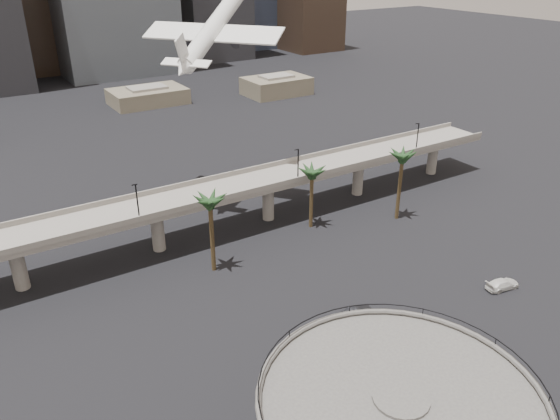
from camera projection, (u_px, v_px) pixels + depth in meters
overpass at (215, 197)px, 96.31m from camera, size 130.00×9.30×14.70m
palm_trees at (314, 178)px, 93.45m from camera, size 42.40×10.40×14.00m
low_buildings at (110, 107)px, 167.95m from camera, size 135.00×27.50×6.80m
airborne_jet at (213, 29)px, 100.32m from camera, size 24.94×24.30×14.84m
car_a at (351, 357)px, 68.13m from camera, size 4.98×2.93×1.59m
car_b at (358, 312)px, 76.67m from camera, size 4.80×2.31×1.52m
car_c at (502, 284)px, 83.00m from camera, size 5.78×3.08×1.59m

